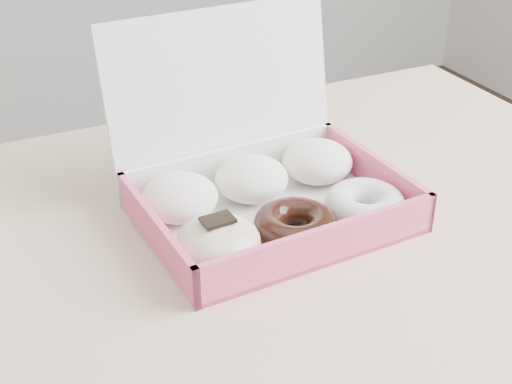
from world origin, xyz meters
name	(u,v)px	position (x,y,z in m)	size (l,w,h in m)	color
table	(174,367)	(0.00, 0.00, 0.67)	(1.20, 0.80, 0.75)	#D3B28A
donut_box	(263,189)	(0.14, 0.10, 0.78)	(0.28, 0.25, 0.20)	white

